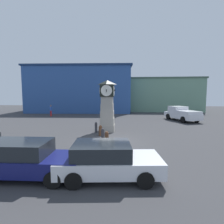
% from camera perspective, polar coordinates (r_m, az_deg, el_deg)
% --- Properties ---
extents(ground_plane, '(82.79, 82.79, 0.00)m').
position_cam_1_polar(ground_plane, '(12.97, 0.04, -9.55)').
color(ground_plane, '#38383A').
extents(clock_tower, '(1.53, 1.53, 4.72)m').
position_cam_1_polar(clock_tower, '(16.11, -1.57, 1.83)').
color(clock_tower, '#9D988E').
rests_on(clock_tower, ground_plane).
extents(bollard_near_tower, '(0.23, 0.23, 0.94)m').
position_cam_1_polar(bollard_near_tower, '(15.91, -5.24, -4.95)').
color(bollard_near_tower, '#333338').
rests_on(bollard_near_tower, ground_plane).
extents(bollard_mid_row, '(0.29, 0.29, 0.89)m').
position_cam_1_polar(bollard_mid_row, '(14.61, -3.80, -6.01)').
color(bollard_mid_row, brown).
rests_on(bollard_mid_row, ground_plane).
extents(bollard_far_row, '(0.25, 0.25, 0.90)m').
position_cam_1_polar(bollard_far_row, '(13.26, -3.03, -7.18)').
color(bollard_far_row, '#333338').
rests_on(bollard_far_row, ground_plane).
extents(bollard_end_row, '(0.26, 0.26, 0.94)m').
position_cam_1_polar(bollard_end_row, '(11.94, -1.74, -8.52)').
color(bollard_end_row, brown).
rests_on(bollard_end_row, ground_plane).
extents(car_near_tower, '(4.60, 1.99, 1.50)m').
position_cam_1_polar(car_near_tower, '(8.29, -26.69, -13.50)').
color(car_near_tower, navy).
rests_on(car_near_tower, ground_plane).
extents(car_by_building, '(4.36, 2.34, 1.44)m').
position_cam_1_polar(car_by_building, '(7.43, -1.60, -15.34)').
color(car_by_building, silver).
rests_on(car_by_building, ground_plane).
extents(pickup_truck, '(3.73, 5.58, 1.85)m').
position_cam_1_polar(pickup_truck, '(24.53, 21.85, -0.52)').
color(pickup_truck, silver).
rests_on(pickup_truck, ground_plane).
extents(pedestrian_near_bench, '(0.46, 0.43, 1.77)m').
position_cam_1_polar(pedestrian_near_bench, '(29.26, -19.35, 0.67)').
color(pedestrian_near_bench, red).
rests_on(pedestrian_near_bench, ground_plane).
extents(warehouse_blue_far, '(20.49, 12.46, 8.82)m').
position_cam_1_polar(warehouse_blue_far, '(37.07, -9.72, 7.16)').
color(warehouse_blue_far, '#2D5193').
rests_on(warehouse_blue_far, ground_plane).
extents(storefront_low_left, '(15.08, 7.23, 6.78)m').
position_cam_1_polar(storefront_low_left, '(38.45, 16.26, 5.44)').
color(storefront_low_left, gray).
rests_on(storefront_low_left, ground_plane).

